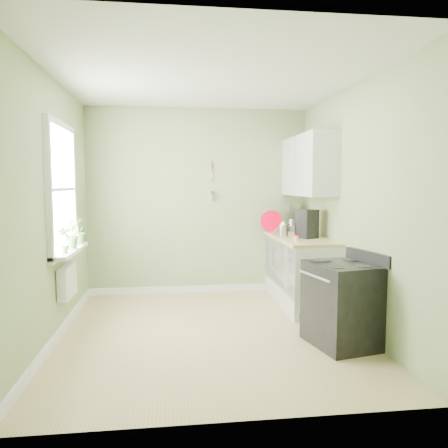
{
  "coord_description": "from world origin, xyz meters",
  "views": [
    {
      "loc": [
        -0.43,
        -4.59,
        1.61
      ],
      "look_at": [
        0.22,
        0.55,
        1.13
      ],
      "focal_mm": 35.0,
      "sensor_mm": 36.0,
      "label": 1
    }
  ],
  "objects": [
    {
      "name": "window",
      "position": [
        -1.58,
        0.3,
        1.55
      ],
      "size": [
        0.06,
        1.14,
        1.44
      ],
      "color": "white",
      "rests_on": "wall_left"
    },
    {
      "name": "wall_utensils",
      "position": [
        0.2,
        1.78,
        1.56
      ],
      "size": [
        0.02,
        0.14,
        0.58
      ],
      "color": "#D1BF80",
      "rests_on": "wall_back"
    },
    {
      "name": "stand_mixer",
      "position": [
        1.39,
        1.74,
        1.1
      ],
      "size": [
        0.22,
        0.37,
        0.44
      ],
      "color": "#B2B2B7",
      "rests_on": "countertop"
    },
    {
      "name": "plant_a",
      "position": [
        -1.5,
        -0.01,
        1.04
      ],
      "size": [
        0.18,
        0.16,
        0.28
      ],
      "primitive_type": "imported",
      "rotation": [
        0.0,
        0.0,
        0.49
      ],
      "color": "#4A7B37",
      "rests_on": "window_sill"
    },
    {
      "name": "countertop",
      "position": [
        1.29,
        1.0,
        0.89
      ],
      "size": [
        0.64,
        1.6,
        0.04
      ],
      "primitive_type": "cube",
      "color": "#D1BF80",
      "rests_on": "base_cabinets"
    },
    {
      "name": "plant_c",
      "position": [
        -1.5,
        0.7,
        1.06
      ],
      "size": [
        0.23,
        0.23,
        0.32
      ],
      "primitive_type": "imported",
      "rotation": [
        0.0,
        0.0,
        4.35
      ],
      "color": "#4A7B37",
      "rests_on": "window_sill"
    },
    {
      "name": "coffee_maker",
      "position": [
        1.34,
        0.86,
        1.09
      ],
      "size": [
        0.29,
        0.3,
        0.37
      ],
      "color": "black",
      "rests_on": "countertop"
    },
    {
      "name": "kettle",
      "position": [
        1.05,
        0.92,
        1.02
      ],
      "size": [
        0.21,
        0.12,
        0.21
      ],
      "color": "silver",
      "rests_on": "countertop"
    },
    {
      "name": "wall_left",
      "position": [
        -1.61,
        0.0,
        1.35
      ],
      "size": [
        0.02,
        3.6,
        2.7
      ],
      "primitive_type": "cube",
      "color": "#91A26E",
      "rests_on": "floor"
    },
    {
      "name": "base_cabinets",
      "position": [
        1.3,
        1.0,
        0.43
      ],
      "size": [
        0.6,
        1.6,
        0.87
      ],
      "primitive_type": "cube",
      "color": "white",
      "rests_on": "floor"
    },
    {
      "name": "red_tray",
      "position": [
        1.05,
        1.6,
        1.07
      ],
      "size": [
        0.32,
        0.14,
        0.32
      ],
      "primitive_type": "cylinder",
      "rotation": [
        1.45,
        0.0,
        -0.29
      ],
      "color": "red",
      "rests_on": "countertop"
    },
    {
      "name": "window_sill",
      "position": [
        -1.51,
        0.3,
        0.88
      ],
      "size": [
        0.18,
        1.14,
        0.04
      ],
      "primitive_type": "cube",
      "color": "white",
      "rests_on": "wall_left"
    },
    {
      "name": "wall_right",
      "position": [
        1.61,
        0.0,
        1.35
      ],
      "size": [
        0.02,
        3.6,
        2.7
      ],
      "primitive_type": "cube",
      "color": "#91A26E",
      "rests_on": "floor"
    },
    {
      "name": "stove",
      "position": [
        1.28,
        -0.52,
        0.42
      ],
      "size": [
        0.72,
        0.78,
        0.94
      ],
      "color": "black",
      "rests_on": "floor"
    },
    {
      "name": "floor",
      "position": [
        0.0,
        0.0,
        -0.01
      ],
      "size": [
        3.2,
        3.6,
        0.02
      ],
      "primitive_type": "cube",
      "color": "tan",
      "rests_on": "ground"
    },
    {
      "name": "upper_cabinets",
      "position": [
        1.43,
        1.1,
        1.85
      ],
      "size": [
        0.35,
        1.4,
        0.8
      ],
      "primitive_type": "cube",
      "color": "white",
      "rests_on": "wall_right"
    },
    {
      "name": "radiator",
      "position": [
        -1.54,
        0.25,
        0.55
      ],
      "size": [
        0.12,
        0.5,
        0.35
      ],
      "primitive_type": "cube",
      "color": "white",
      "rests_on": "wall_left"
    },
    {
      "name": "jar",
      "position": [
        1.12,
        0.57,
        0.95
      ],
      "size": [
        0.07,
        0.07,
        0.08
      ],
      "color": "#C6B29A",
      "rests_on": "countertop"
    },
    {
      "name": "wall_back",
      "position": [
        0.0,
        1.81,
        1.35
      ],
      "size": [
        3.2,
        0.02,
        2.7
      ],
      "primitive_type": "cube",
      "color": "#91A26E",
      "rests_on": "floor"
    },
    {
      "name": "ceiling",
      "position": [
        0.0,
        0.0,
        2.71
      ],
      "size": [
        3.2,
        3.6,
        0.02
      ],
      "primitive_type": "cube",
      "color": "white",
      "rests_on": "wall_back"
    },
    {
      "name": "plant_b",
      "position": [
        -1.5,
        0.33,
        1.06
      ],
      "size": [
        0.22,
        0.22,
        0.31
      ],
      "primitive_type": "imported",
      "rotation": [
        0.0,
        0.0,
        2.27
      ],
      "color": "#4A7B37",
      "rests_on": "window_sill"
    }
  ]
}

